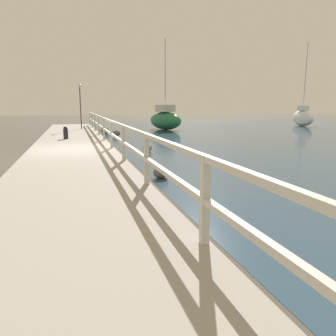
# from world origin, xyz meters

# --- Properties ---
(ground_plane) EXTENTS (120.00, 120.00, 0.00)m
(ground_plane) POSITION_xyz_m (0.00, 0.00, 0.00)
(ground_plane) COLOR #4C473D
(dock_walkway) EXTENTS (3.28, 36.00, 0.34)m
(dock_walkway) POSITION_xyz_m (0.00, 0.00, 0.17)
(dock_walkway) COLOR #9E998E
(dock_walkway) RESTS_ON ground
(railing) EXTENTS (0.10, 32.50, 1.10)m
(railing) POSITION_xyz_m (1.54, -0.00, 1.10)
(railing) COLOR beige
(railing) RESTS_ON dock_walkway
(boulder_upstream) EXTENTS (0.66, 0.60, 0.50)m
(boulder_upstream) POSITION_xyz_m (2.32, 11.12, 0.25)
(boulder_upstream) COLOR gray
(boulder_upstream) RESTS_ON ground
(boulder_mid_strip) EXTENTS (0.42, 0.38, 0.32)m
(boulder_mid_strip) POSITION_xyz_m (3.20, 0.90, 0.16)
(boulder_mid_strip) COLOR gray
(boulder_mid_strip) RESTS_ON ground
(boulder_far_strip) EXTENTS (0.44, 0.40, 0.33)m
(boulder_far_strip) POSITION_xyz_m (2.38, -4.51, 0.17)
(boulder_far_strip) COLOR #666056
(boulder_far_strip) RESTS_ON ground
(boulder_downstream) EXTENTS (0.55, 0.49, 0.41)m
(boulder_downstream) POSITION_xyz_m (2.83, 8.66, 0.21)
(boulder_downstream) COLOR #666056
(boulder_downstream) RESTS_ON ground
(mooring_bollard) EXTENTS (0.23, 0.23, 0.64)m
(mooring_bollard) POSITION_xyz_m (-0.29, 4.17, 0.66)
(mooring_bollard) COLOR black
(mooring_bollard) RESTS_ON dock_walkway
(dock_lamp) EXTENTS (0.24, 0.24, 3.18)m
(dock_lamp) POSITION_xyz_m (0.68, 11.40, 2.59)
(dock_lamp) COLOR #2D2D33
(dock_lamp) RESTS_ON dock_walkway
(sailboat_white) EXTENTS (2.37, 4.97, 8.01)m
(sailboat_white) POSITION_xyz_m (22.20, 14.78, 0.85)
(sailboat_white) COLOR white
(sailboat_white) RESTS_ON water_surface
(sailboat_green) EXTENTS (2.76, 4.28, 7.34)m
(sailboat_green) POSITION_xyz_m (7.61, 13.60, 0.86)
(sailboat_green) COLOR #236B42
(sailboat_green) RESTS_ON water_surface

